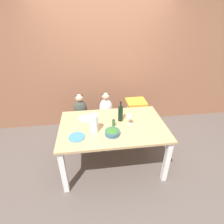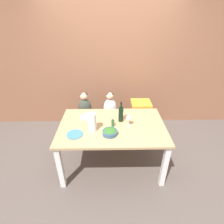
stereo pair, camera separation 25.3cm
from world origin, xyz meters
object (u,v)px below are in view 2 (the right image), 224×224
at_px(chair_far_center, 110,119).
at_px(dinner_plate_back_left, 87,117).
at_px(chair_right_highchair, 140,110).
at_px(salad_bowl_large, 110,132).
at_px(person_child_left, 85,105).
at_px(wine_bottle, 121,114).
at_px(chair_far_left, 86,120).
at_px(wine_glass_near, 129,118).
at_px(dinner_plate_front_left, 75,134).
at_px(paper_towel_roll, 92,122).
at_px(person_child_center, 110,105).

bearing_deg(chair_far_center, dinner_plate_back_left, -124.91).
xyz_separation_m(chair_right_highchair, dinner_plate_back_left, (-0.94, -0.53, 0.18)).
xyz_separation_m(chair_far_center, salad_bowl_large, (-0.01, -0.98, 0.42)).
relative_size(person_child_left, wine_bottle, 1.59).
xyz_separation_m(chair_far_left, salad_bowl_large, (0.46, -0.98, 0.42)).
relative_size(wine_glass_near, dinner_plate_front_left, 0.78).
bearing_deg(person_child_left, chair_far_left, -90.00).
bearing_deg(chair_far_left, chair_right_highchair, -0.00).
distance_m(paper_towel_roll, dinner_plate_back_left, 0.40).
xyz_separation_m(chair_far_left, person_child_center, (0.47, 0.00, 0.32)).
bearing_deg(salad_bowl_large, person_child_center, 89.40).
bearing_deg(wine_glass_near, salad_bowl_large, -142.16).
bearing_deg(chair_right_highchair, chair_far_center, 180.00).
height_order(chair_far_left, chair_right_highchair, chair_right_highchair).
bearing_deg(person_child_center, paper_towel_roll, -105.71).
xyz_separation_m(chair_far_center, dinner_plate_front_left, (-0.49, -0.98, 0.39)).
height_order(chair_far_center, wine_glass_near, wine_glass_near).
height_order(salad_bowl_large, dinner_plate_front_left, salad_bowl_large).
bearing_deg(paper_towel_roll, person_child_center, 74.29).
relative_size(paper_towel_roll, salad_bowl_large, 1.31).
xyz_separation_m(chair_far_center, wine_bottle, (0.16, -0.65, 0.51)).
relative_size(chair_far_left, dinner_plate_back_left, 2.04).
xyz_separation_m(wine_glass_near, dinner_plate_front_left, (-0.75, -0.21, -0.12)).
distance_m(chair_far_left, salad_bowl_large, 1.16).
bearing_deg(person_child_center, wine_glass_near, -70.95).
height_order(person_child_center, wine_bottle, wine_bottle).
relative_size(wine_bottle, wine_glass_near, 1.85).
height_order(person_child_left, salad_bowl_large, person_child_left).
xyz_separation_m(chair_right_highchair, wine_glass_near, (-0.31, -0.77, 0.30)).
relative_size(chair_far_center, salad_bowl_large, 2.19).
height_order(wine_bottle, wine_glass_near, wine_bottle).
bearing_deg(dinner_plate_front_left, wine_bottle, 27.43).
bearing_deg(wine_bottle, paper_towel_roll, -149.74).
height_order(chair_far_center, dinner_plate_front_left, dinner_plate_front_left).
relative_size(chair_far_left, wine_glass_near, 2.61).
relative_size(chair_far_center, dinner_plate_back_left, 2.04).
height_order(chair_right_highchair, wine_bottle, wine_bottle).
relative_size(wine_bottle, dinner_plate_front_left, 1.45).
bearing_deg(chair_far_left, chair_far_center, 0.00).
distance_m(person_child_left, person_child_center, 0.47).
height_order(person_child_left, dinner_plate_back_left, person_child_left).
bearing_deg(person_child_left, salad_bowl_large, -64.83).
distance_m(dinner_plate_front_left, dinner_plate_back_left, 0.47).
bearing_deg(chair_far_center, salad_bowl_large, -90.60).
height_order(chair_far_left, dinner_plate_front_left, dinner_plate_front_left).
height_order(paper_towel_roll, dinner_plate_front_left, paper_towel_roll).
relative_size(wine_glass_near, salad_bowl_large, 0.84).
bearing_deg(wine_glass_near, chair_right_highchair, 67.84).
height_order(salad_bowl_large, dinner_plate_back_left, salad_bowl_large).
relative_size(chair_right_highchair, wine_glass_near, 4.38).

